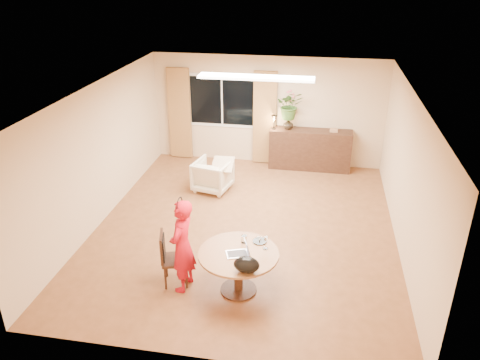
# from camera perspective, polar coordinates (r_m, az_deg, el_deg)

# --- Properties ---
(floor) EXTENTS (6.50, 6.50, 0.00)m
(floor) POSITION_cam_1_polar(r_m,az_deg,el_deg) (8.86, 0.61, -5.78)
(floor) COLOR brown
(floor) RESTS_ON ground
(ceiling) EXTENTS (6.50, 6.50, 0.00)m
(ceiling) POSITION_cam_1_polar(r_m,az_deg,el_deg) (7.84, 0.70, 10.72)
(ceiling) COLOR white
(ceiling) RESTS_ON wall_back
(wall_back) EXTENTS (5.50, 0.00, 5.50)m
(wall_back) POSITION_cam_1_polar(r_m,az_deg,el_deg) (11.29, 3.36, 8.40)
(wall_back) COLOR #D5B48A
(wall_back) RESTS_ON floor
(wall_left) EXTENTS (0.00, 6.50, 6.50)m
(wall_left) POSITION_cam_1_polar(r_m,az_deg,el_deg) (9.09, -16.75, 3.06)
(wall_left) COLOR #D5B48A
(wall_left) RESTS_ON floor
(wall_right) EXTENTS (0.00, 6.50, 6.50)m
(wall_right) POSITION_cam_1_polar(r_m,az_deg,el_deg) (8.32, 19.69, 0.55)
(wall_right) COLOR #D5B48A
(wall_right) RESTS_ON floor
(window) EXTENTS (1.70, 0.03, 1.30)m
(window) POSITION_cam_1_polar(r_m,az_deg,el_deg) (11.39, -2.21, 9.62)
(window) COLOR white
(window) RESTS_ON wall_back
(curtain_left) EXTENTS (0.55, 0.08, 2.25)m
(curtain_left) POSITION_cam_1_polar(r_m,az_deg,el_deg) (11.68, -7.35, 8.01)
(curtain_left) COLOR brown
(curtain_left) RESTS_ON wall_back
(curtain_right) EXTENTS (0.55, 0.08, 2.25)m
(curtain_right) POSITION_cam_1_polar(r_m,az_deg,el_deg) (11.26, 3.03, 7.52)
(curtain_right) COLOR brown
(curtain_right) RESTS_ON wall_back
(ceiling_panel) EXTENTS (2.20, 0.35, 0.05)m
(ceiling_panel) POSITION_cam_1_polar(r_m,az_deg,el_deg) (9.00, 1.96, 12.39)
(ceiling_panel) COLOR white
(ceiling_panel) RESTS_ON ceiling
(dining_table) EXTENTS (1.20, 1.20, 0.68)m
(dining_table) POSITION_cam_1_polar(r_m,az_deg,el_deg) (7.01, -0.19, -9.84)
(dining_table) COLOR brown
(dining_table) RESTS_ON floor
(dining_chair) EXTENTS (0.51, 0.49, 0.89)m
(dining_chair) POSITION_cam_1_polar(r_m,az_deg,el_deg) (7.30, -7.90, -9.43)
(dining_chair) COLOR black
(dining_chair) RESTS_ON floor
(child) EXTENTS (0.58, 0.42, 1.49)m
(child) POSITION_cam_1_polar(r_m,az_deg,el_deg) (7.02, -7.04, -7.98)
(child) COLOR red
(child) RESTS_ON floor
(laptop) EXTENTS (0.39, 0.32, 0.22)m
(laptop) POSITION_cam_1_polar(r_m,az_deg,el_deg) (6.84, -0.36, -8.27)
(laptop) COLOR #B7B7BC
(laptop) RESTS_ON dining_table
(tumbler) EXTENTS (0.10, 0.10, 0.12)m
(tumbler) POSITION_cam_1_polar(r_m,az_deg,el_deg) (7.13, 0.50, -7.22)
(tumbler) COLOR white
(tumbler) RESTS_ON dining_table
(wine_glass) EXTENTS (0.09, 0.09, 0.21)m
(wine_glass) POSITION_cam_1_polar(r_m,az_deg,el_deg) (6.97, 3.12, -7.65)
(wine_glass) COLOR white
(wine_glass) RESTS_ON dining_table
(pot_lid) EXTENTS (0.25, 0.25, 0.04)m
(pot_lid) POSITION_cam_1_polar(r_m,az_deg,el_deg) (7.18, 2.43, -7.41)
(pot_lid) COLOR white
(pot_lid) RESTS_ON dining_table
(handbag) EXTENTS (0.41, 0.31, 0.24)m
(handbag) POSITION_cam_1_polar(r_m,az_deg,el_deg) (6.48, 0.81, -10.30)
(handbag) COLOR black
(handbag) RESTS_ON dining_table
(armchair) EXTENTS (0.87, 0.89, 0.68)m
(armchair) POSITION_cam_1_polar(r_m,az_deg,el_deg) (10.14, -3.34, 0.57)
(armchair) COLOR beige
(armchair) RESTS_ON floor
(throw) EXTENTS (0.47, 0.57, 0.03)m
(throw) POSITION_cam_1_polar(r_m,az_deg,el_deg) (9.95, -2.11, 2.34)
(throw) COLOR beige
(throw) RESTS_ON armchair
(sideboard) EXTENTS (1.92, 0.47, 0.96)m
(sideboard) POSITION_cam_1_polar(r_m,az_deg,el_deg) (11.27, 8.52, 3.70)
(sideboard) COLOR black
(sideboard) RESTS_ON floor
(vase) EXTENTS (0.24, 0.24, 0.25)m
(vase) POSITION_cam_1_polar(r_m,az_deg,el_deg) (11.09, 5.89, 6.81)
(vase) COLOR black
(vase) RESTS_ON sideboard
(bouquet) EXTENTS (0.67, 0.60, 0.66)m
(bouquet) POSITION_cam_1_polar(r_m,az_deg,el_deg) (10.95, 6.11, 9.05)
(bouquet) COLOR #396827
(bouquet) RESTS_ON vase
(book_stack) EXTENTS (0.20, 0.16, 0.08)m
(book_stack) POSITION_cam_1_polar(r_m,az_deg,el_deg) (11.10, 11.37, 5.99)
(book_stack) COLOR #996B4E
(book_stack) RESTS_ON sideboard
(desk_lamp) EXTENTS (0.16, 0.16, 0.35)m
(desk_lamp) POSITION_cam_1_polar(r_m,az_deg,el_deg) (11.05, 4.16, 7.09)
(desk_lamp) COLOR black
(desk_lamp) RESTS_ON sideboard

